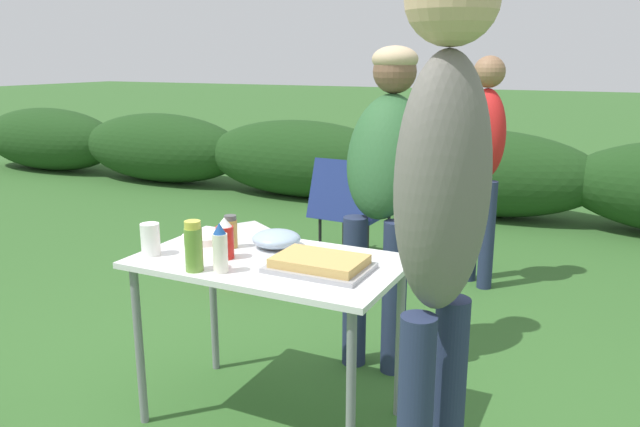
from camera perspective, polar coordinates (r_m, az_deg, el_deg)
ground_plane at (r=2.92m, az=-4.38°, el=-18.10°), size 60.00×60.00×0.00m
shrub_hedge at (r=6.45m, az=14.19°, el=3.67°), size 14.40×0.90×0.87m
folding_table at (r=2.63m, az=-4.65°, el=-5.76°), size 1.10×0.64×0.74m
food_tray at (r=2.45m, az=-0.03°, el=-4.63°), size 0.39×0.27×0.06m
plate_stack at (r=2.88m, az=-10.52°, el=-2.22°), size 0.20×0.20×0.03m
mixing_bowl at (r=2.75m, az=-4.01°, el=-2.32°), size 0.21×0.21×0.08m
paper_cup_stack at (r=2.72m, az=-15.24°, el=-2.29°), size 0.08×0.08×0.14m
ketchup_bottle at (r=2.61m, az=-8.69°, el=-2.31°), size 0.07×0.07×0.18m
mayo_bottle at (r=2.44m, az=-9.12°, el=-3.22°), size 0.06×0.06×0.20m
spice_jar at (r=2.76m, az=-8.17°, el=-1.67°), size 0.06×0.06×0.15m
relish_jar at (r=2.48m, az=-11.48°, el=-2.99°), size 0.07×0.07×0.20m
standing_person_with_beanie at (r=3.11m, az=5.89°, el=3.74°), size 0.40×0.50×1.61m
standing_person_in_dark_puffer at (r=1.72m, az=11.06°, el=-0.34°), size 0.31×0.37×1.82m
standing_person_in_gray_fleece at (r=4.34m, az=14.80°, el=5.71°), size 0.39×0.37×1.57m
camp_chair_green_behind_table at (r=4.71m, az=2.67°, el=0.74°), size 0.51×0.62×0.83m
cooler_box at (r=4.57m, az=-6.44°, el=-3.64°), size 0.58×0.53×0.34m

